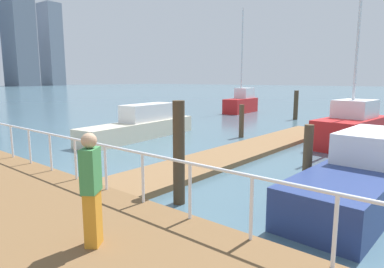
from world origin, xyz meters
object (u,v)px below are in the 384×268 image
object	(u,v)px
moored_boat_3	(352,127)
moored_boat_4	(242,102)
moored_boat_2	(142,125)
moored_boat_0	(363,175)
pedestrian_1	(91,188)

from	to	relation	value
moored_boat_3	moored_boat_4	distance (m)	15.50
moored_boat_2	moored_boat_4	world-z (taller)	moored_boat_4
moored_boat_0	pedestrian_1	size ratio (longest dim) A/B	3.29
moored_boat_3	moored_boat_2	bearing A→B (deg)	117.54
moored_boat_4	moored_boat_3	bearing A→B (deg)	-130.22
pedestrian_1	moored_boat_4	bearing A→B (deg)	26.60
moored_boat_2	moored_boat_4	size ratio (longest dim) A/B	0.82
moored_boat_3	moored_boat_4	size ratio (longest dim) A/B	0.98
moored_boat_0	pedestrian_1	bearing A→B (deg)	157.95
moored_boat_3	pedestrian_1	world-z (taller)	moored_boat_3
moored_boat_2	moored_boat_3	bearing A→B (deg)	-62.46
moored_boat_2	moored_boat_3	xyz separation A→B (m)	(4.55, -8.73, 0.21)
moored_boat_3	pedestrian_1	xyz separation A→B (m)	(-13.06, 0.29, 0.47)
moored_boat_2	moored_boat_4	bearing A→B (deg)	12.05
moored_boat_2	pedestrian_1	bearing A→B (deg)	-135.21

